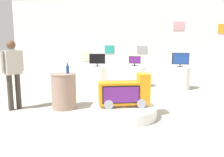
{
  "coord_description": "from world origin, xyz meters",
  "views": [
    {
      "loc": [
        -0.18,
        -4.77,
        1.57
      ],
      "look_at": [
        -0.57,
        0.31,
        0.75
      ],
      "focal_mm": 36.02,
      "sensor_mm": 36.0,
      "label": 1
    }
  ],
  "objects_px": {
    "tv_on_right_rear": "(181,59)",
    "tv_on_center_rear": "(135,61)",
    "side_table_round": "(64,91)",
    "display_pedestal_right_rear": "(180,78)",
    "bottle_on_side_table": "(68,69)",
    "display_pedestal_center_rear": "(135,76)",
    "display_pedestal_left_rear": "(97,77)",
    "tv_on_left_rear": "(97,59)",
    "main_display_pedestal": "(124,111)",
    "shopper_browsing_near_truck": "(13,70)",
    "novelty_firetruck_tv": "(125,93)"
  },
  "relations": [
    {
      "from": "main_display_pedestal",
      "to": "shopper_browsing_near_truck",
      "type": "relative_size",
      "value": 0.87
    },
    {
      "from": "side_table_round",
      "to": "display_pedestal_left_rear",
      "type": "bearing_deg",
      "value": 79.99
    },
    {
      "from": "tv_on_center_rear",
      "to": "bottle_on_side_table",
      "type": "bearing_deg",
      "value": -120.44
    },
    {
      "from": "tv_on_right_rear",
      "to": "display_pedestal_left_rear",
      "type": "bearing_deg",
      "value": 179.9
    },
    {
      "from": "novelty_firetruck_tv",
      "to": "shopper_browsing_near_truck",
      "type": "bearing_deg",
      "value": 172.73
    },
    {
      "from": "tv_on_right_rear",
      "to": "side_table_round",
      "type": "height_order",
      "value": "tv_on_right_rear"
    },
    {
      "from": "novelty_firetruck_tv",
      "to": "shopper_browsing_near_truck",
      "type": "xyz_separation_m",
      "value": [
        -2.62,
        0.33,
        0.44
      ]
    },
    {
      "from": "main_display_pedestal",
      "to": "display_pedestal_center_rear",
      "type": "distance_m",
      "value": 3.34
    },
    {
      "from": "bottle_on_side_table",
      "to": "shopper_browsing_near_truck",
      "type": "distance_m",
      "value": 1.26
    },
    {
      "from": "tv_on_left_rear",
      "to": "tv_on_right_rear",
      "type": "height_order",
      "value": "tv_on_right_rear"
    },
    {
      "from": "tv_on_left_rear",
      "to": "bottle_on_side_table",
      "type": "relative_size",
      "value": 2.2
    },
    {
      "from": "display_pedestal_center_rear",
      "to": "side_table_round",
      "type": "relative_size",
      "value": 0.97
    },
    {
      "from": "main_display_pedestal",
      "to": "shopper_browsing_near_truck",
      "type": "distance_m",
      "value": 2.75
    },
    {
      "from": "display_pedestal_left_rear",
      "to": "tv_on_center_rear",
      "type": "xyz_separation_m",
      "value": [
        1.3,
        0.27,
        0.56
      ]
    },
    {
      "from": "display_pedestal_left_rear",
      "to": "display_pedestal_center_rear",
      "type": "relative_size",
      "value": 0.92
    },
    {
      "from": "display_pedestal_center_rear",
      "to": "tv_on_center_rear",
      "type": "height_order",
      "value": "tv_on_center_rear"
    },
    {
      "from": "tv_on_left_rear",
      "to": "side_table_round",
      "type": "bearing_deg",
      "value": -100.03
    },
    {
      "from": "side_table_round",
      "to": "bottle_on_side_table",
      "type": "xyz_separation_m",
      "value": [
        0.11,
        0.01,
        0.51
      ]
    },
    {
      "from": "bottle_on_side_table",
      "to": "shopper_browsing_near_truck",
      "type": "relative_size",
      "value": 0.15
    },
    {
      "from": "display_pedestal_right_rear",
      "to": "tv_on_right_rear",
      "type": "distance_m",
      "value": 0.64
    },
    {
      "from": "bottle_on_side_table",
      "to": "main_display_pedestal",
      "type": "bearing_deg",
      "value": -20.98
    },
    {
      "from": "display_pedestal_left_rear",
      "to": "shopper_browsing_near_truck",
      "type": "height_order",
      "value": "shopper_browsing_near_truck"
    },
    {
      "from": "novelty_firetruck_tv",
      "to": "display_pedestal_left_rear",
      "type": "bearing_deg",
      "value": 108.52
    },
    {
      "from": "novelty_firetruck_tv",
      "to": "display_pedestal_center_rear",
      "type": "xyz_separation_m",
      "value": [
        0.28,
        3.32,
        -0.14
      ]
    },
    {
      "from": "main_display_pedestal",
      "to": "display_pedestal_right_rear",
      "type": "bearing_deg",
      "value": 59.13
    },
    {
      "from": "tv_on_right_rear",
      "to": "display_pedestal_center_rear",
      "type": "bearing_deg",
      "value": 169.8
    },
    {
      "from": "display_pedestal_right_rear",
      "to": "side_table_round",
      "type": "distance_m",
      "value": 4.15
    },
    {
      "from": "side_table_round",
      "to": "shopper_browsing_near_truck",
      "type": "bearing_deg",
      "value": -171.49
    },
    {
      "from": "main_display_pedestal",
      "to": "side_table_round",
      "type": "relative_size",
      "value": 1.66
    },
    {
      "from": "display_pedestal_left_rear",
      "to": "tv_on_right_rear",
      "type": "xyz_separation_m",
      "value": [
        2.82,
        -0.01,
        0.64
      ]
    },
    {
      "from": "novelty_firetruck_tv",
      "to": "shopper_browsing_near_truck",
      "type": "height_order",
      "value": "shopper_browsing_near_truck"
    },
    {
      "from": "main_display_pedestal",
      "to": "display_pedestal_center_rear",
      "type": "xyz_separation_m",
      "value": [
        0.3,
        3.32,
        0.27
      ]
    },
    {
      "from": "bottle_on_side_table",
      "to": "display_pedestal_right_rear",
      "type": "bearing_deg",
      "value": 38.65
    },
    {
      "from": "display_pedestal_center_rear",
      "to": "side_table_round",
      "type": "bearing_deg",
      "value": -121.85
    },
    {
      "from": "tv_on_left_rear",
      "to": "shopper_browsing_near_truck",
      "type": "distance_m",
      "value": 3.15
    },
    {
      "from": "tv_on_left_rear",
      "to": "side_table_round",
      "type": "relative_size",
      "value": 0.65
    },
    {
      "from": "novelty_firetruck_tv",
      "to": "side_table_round",
      "type": "height_order",
      "value": "novelty_firetruck_tv"
    },
    {
      "from": "shopper_browsing_near_truck",
      "to": "novelty_firetruck_tv",
      "type": "bearing_deg",
      "value": -7.27
    },
    {
      "from": "main_display_pedestal",
      "to": "tv_on_center_rear",
      "type": "relative_size",
      "value": 3.44
    },
    {
      "from": "novelty_firetruck_tv",
      "to": "bottle_on_side_table",
      "type": "xyz_separation_m",
      "value": [
        -1.37,
        0.52,
        0.43
      ]
    },
    {
      "from": "main_display_pedestal",
      "to": "tv_on_left_rear",
      "type": "bearing_deg",
      "value": 108.19
    },
    {
      "from": "side_table_round",
      "to": "shopper_browsing_near_truck",
      "type": "height_order",
      "value": "shopper_browsing_near_truck"
    },
    {
      "from": "display_pedestal_center_rear",
      "to": "tv_on_right_rear",
      "type": "bearing_deg",
      "value": -10.2
    },
    {
      "from": "tv_on_right_rear",
      "to": "tv_on_center_rear",
      "type": "bearing_deg",
      "value": 169.94
    },
    {
      "from": "main_display_pedestal",
      "to": "display_pedestal_left_rear",
      "type": "xyz_separation_m",
      "value": [
        -1.0,
        3.05,
        0.27
      ]
    },
    {
      "from": "display_pedestal_right_rear",
      "to": "bottle_on_side_table",
      "type": "xyz_separation_m",
      "value": [
        -3.17,
        -2.53,
        0.57
      ]
    },
    {
      "from": "novelty_firetruck_tv",
      "to": "tv_on_left_rear",
      "type": "distance_m",
      "value": 3.25
    },
    {
      "from": "display_pedestal_right_rear",
      "to": "side_table_round",
      "type": "xyz_separation_m",
      "value": [
        -3.27,
        -2.55,
        0.05
      ]
    },
    {
      "from": "main_display_pedestal",
      "to": "display_pedestal_left_rear",
      "type": "bearing_deg",
      "value": 108.16
    },
    {
      "from": "novelty_firetruck_tv",
      "to": "display_pedestal_left_rear",
      "type": "relative_size",
      "value": 1.48
    }
  ]
}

